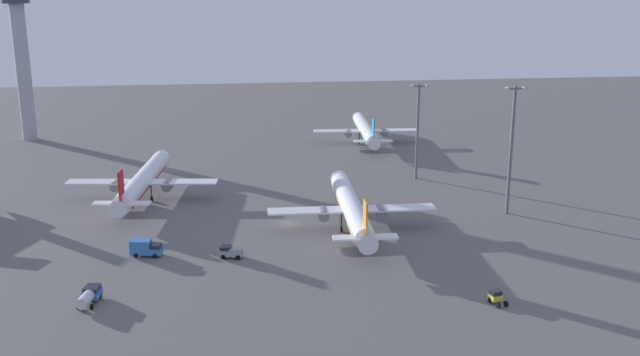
% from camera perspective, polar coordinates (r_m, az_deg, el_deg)
% --- Properties ---
extents(ground_plane, '(416.00, 416.00, 0.00)m').
position_cam_1_polar(ground_plane, '(151.61, -2.49, -3.60)').
color(ground_plane, '#605E5B').
extents(control_tower, '(8.00, 8.00, 49.99)m').
position_cam_1_polar(control_tower, '(243.33, -22.30, 9.37)').
color(control_tower, '#A8A8B2').
rests_on(control_tower, ground).
extents(airplane_far_stand, '(34.09, 43.83, 11.25)m').
position_cam_1_polar(airplane_far_stand, '(147.88, 2.48, -2.36)').
color(airplane_far_stand, white).
rests_on(airplane_far_stand, ground).
extents(airplane_near_gate, '(34.51, 44.22, 11.34)m').
position_cam_1_polar(airplane_near_gate, '(172.05, -13.67, -0.22)').
color(airplane_near_gate, white).
rests_on(airplane_near_gate, ground).
extents(airplane_terminal_side, '(32.24, 41.41, 10.62)m').
position_cam_1_polar(airplane_terminal_side, '(224.73, 3.59, 3.76)').
color(airplane_terminal_side, white).
rests_on(airplane_terminal_side, ground).
extents(catering_truck, '(5.99, 3.35, 3.05)m').
position_cam_1_polar(catering_truck, '(137.91, -13.44, -5.31)').
color(catering_truck, '#3372BF').
rests_on(catering_truck, ground).
extents(maintenance_van, '(4.47, 2.82, 2.25)m').
position_cam_1_polar(maintenance_van, '(134.41, -6.97, -5.72)').
color(maintenance_van, gray).
rests_on(maintenance_van, ground).
extents(pushback_tug, '(2.54, 3.44, 2.05)m').
position_cam_1_polar(pushback_tug, '(119.15, 13.54, -8.98)').
color(pushback_tug, yellow).
rests_on(pushback_tug, ground).
extents(fuel_truck, '(3.30, 6.57, 2.35)m').
position_cam_1_polar(fuel_truck, '(121.01, -17.56, -8.74)').
color(fuel_truck, '#3372BF').
rests_on(fuel_truck, ground).
extents(apron_light_central, '(4.80, 0.90, 27.71)m').
position_cam_1_polar(apron_light_central, '(159.16, 14.71, 2.70)').
color(apron_light_central, slate).
rests_on(apron_light_central, ground).
extents(apron_light_east, '(4.80, 0.90, 24.06)m').
position_cam_1_polar(apron_light_east, '(183.69, 7.63, 4.14)').
color(apron_light_east, slate).
rests_on(apron_light_east, ground).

